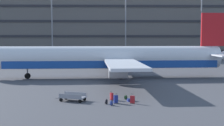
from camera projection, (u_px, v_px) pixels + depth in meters
ground_plane at (137, 78)px, 46.50m from camera, size 600.00×600.00×0.00m
terminal_structure at (121, 29)px, 98.88m from camera, size 155.89×15.94×18.69m
airliner at (114, 58)px, 46.36m from camera, size 40.56×32.87×10.43m
light_mast_left at (52, 22)px, 85.95m from camera, size 1.80×0.50×19.10m
light_mast_center_left at (126, 14)px, 86.11m from camera, size 1.80×0.50×23.34m
light_mast_center_right at (201, 18)px, 86.55m from camera, size 1.80×0.50×21.40m
suitcase_silver at (112, 96)px, 29.94m from camera, size 0.37×0.43×0.90m
suitcase_small at (116, 99)px, 28.39m from camera, size 0.46×0.38×0.98m
suitcase_upright at (132, 99)px, 28.33m from camera, size 0.48×0.38×0.97m
suitcase_teal at (131, 100)px, 29.37m from camera, size 0.81×0.59×0.27m
backpack_large at (126, 97)px, 30.27m from camera, size 0.41×0.36×0.49m
backpack_scuffed at (111, 103)px, 27.47m from camera, size 0.38×0.36×0.53m
backpack_red at (106, 102)px, 28.06m from camera, size 0.30×0.36×0.54m
baggage_cart at (73, 97)px, 29.44m from camera, size 3.35×2.05×0.82m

